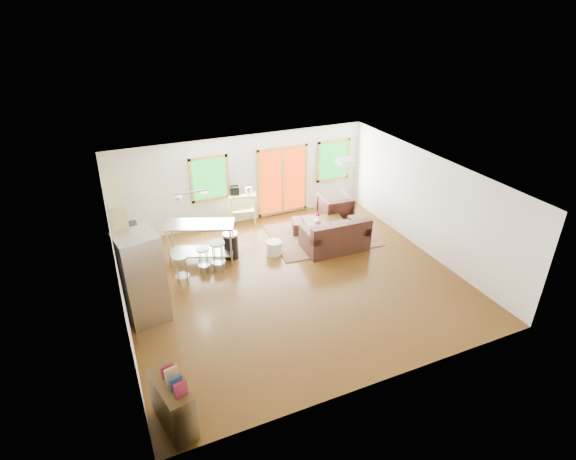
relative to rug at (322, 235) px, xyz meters
name	(u,v)px	position (x,y,z in m)	size (l,w,h in m)	color
floor	(293,280)	(-1.64, -1.70, -0.02)	(7.50, 7.00, 0.02)	#3B230A
ceiling	(294,177)	(-1.64, -1.70, 2.60)	(7.50, 7.00, 0.02)	white
back_wall	(244,180)	(-1.64, 1.81, 1.29)	(7.50, 0.02, 2.60)	silver
left_wall	(117,268)	(-5.40, -1.70, 1.29)	(0.02, 7.00, 2.60)	silver
right_wall	(428,204)	(2.12, -1.70, 1.29)	(0.02, 7.00, 2.60)	silver
front_wall	(382,325)	(-1.64, -5.21, 1.29)	(7.50, 0.02, 2.60)	silver
window_left	(209,179)	(-2.64, 1.76, 1.49)	(1.10, 0.05, 1.30)	#13611D
french_doors	(283,181)	(-0.44, 1.76, 1.09)	(1.60, 0.05, 2.10)	red
window_right	(333,160)	(1.26, 1.76, 1.49)	(1.10, 0.05, 1.30)	#13611D
rug	(322,235)	(0.00, 0.00, 0.00)	(2.81, 2.16, 0.03)	#51613F
loveseat	(335,237)	(-0.01, -0.79, 0.34)	(1.70, 1.00, 0.89)	black
coffee_table	(323,221)	(0.11, 0.15, 0.36)	(1.22, 0.89, 0.44)	#3B2B12
armchair	(335,207)	(0.80, 0.72, 0.43)	(0.87, 0.81, 0.90)	black
ottoman	(302,226)	(-0.41, 0.41, 0.18)	(0.57, 0.57, 0.38)	black
pouf	(274,248)	(-1.59, -0.37, 0.17)	(0.41, 0.41, 0.36)	#F0E3D0
vase	(318,219)	(-0.11, 0.06, 0.50)	(0.24, 0.24, 0.32)	silver
book	(330,215)	(0.31, 0.15, 0.52)	(0.21, 0.03, 0.28)	maroon
cabinets	(126,243)	(-5.13, 0.00, 0.91)	(0.64, 2.24, 2.30)	#D2C476
refrigerator	(142,278)	(-4.98, -1.74, 0.97)	(0.92, 0.90, 1.96)	#B7BABC
island	(201,236)	(-3.39, 0.01, 0.72)	(1.81, 1.25, 1.06)	#B7BABC
cup	(206,230)	(-3.30, -0.29, 1.00)	(0.13, 0.11, 0.13)	white
bar_stool_a	(181,263)	(-4.07, -0.82, 0.56)	(0.37, 0.37, 0.77)	#B7BABC
bar_stool_b	(203,255)	(-3.48, -0.50, 0.47)	(0.41, 0.41, 0.66)	#B7BABC
bar_stool_c	(217,250)	(-3.13, -0.57, 0.56)	(0.48, 0.48, 0.78)	#B7BABC
trash_can	(231,245)	(-2.67, -0.10, 0.34)	(0.42, 0.42, 0.70)	black
kitchen_cart	(241,198)	(-1.79, 1.66, 0.80)	(0.86, 0.65, 1.19)	#D2C476
bookshelf	(173,403)	(-4.99, -4.64, 0.44)	(0.58, 1.03, 1.14)	#3B2B12
ceiling_flush	(345,162)	(-0.04, -1.10, 2.52)	(0.35, 0.35, 0.12)	white
pendant_light	(192,196)	(-3.54, -0.20, 1.88)	(0.80, 0.18, 0.79)	gray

